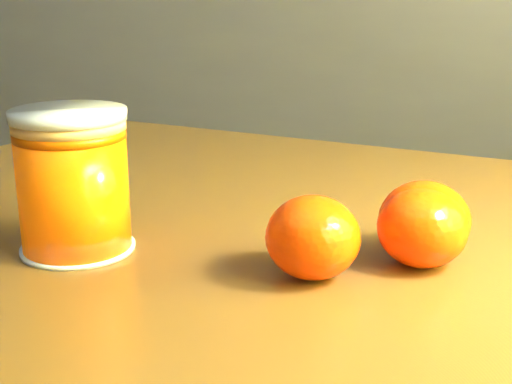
# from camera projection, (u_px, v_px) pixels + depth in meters

# --- Properties ---
(kitchen_counter) EXTENTS (3.15, 0.60, 0.90)m
(kitchen_counter) POSITION_uv_depth(u_px,v_px,m) (59.00, 163.00, 1.95)
(kitchen_counter) COLOR #434347
(kitchen_counter) RESTS_ON ground
(table) EXTENTS (1.11, 0.88, 0.74)m
(table) POSITION_uv_depth(u_px,v_px,m) (340.00, 360.00, 0.57)
(table) COLOR brown
(table) RESTS_ON ground
(juice_glass) EXTENTS (0.08, 0.08, 0.11)m
(juice_glass) POSITION_uv_depth(u_px,v_px,m) (73.00, 182.00, 0.53)
(juice_glass) COLOR #FF5E05
(juice_glass) RESTS_ON table
(orange_front) EXTENTS (0.09, 0.09, 0.06)m
(orange_front) POSITION_uv_depth(u_px,v_px,m) (424.00, 221.00, 0.51)
(orange_front) COLOR #FF4005
(orange_front) RESTS_ON table
(orange_back) EXTENTS (0.07, 0.07, 0.06)m
(orange_back) POSITION_uv_depth(u_px,v_px,m) (422.00, 228.00, 0.50)
(orange_back) COLOR #FF4005
(orange_back) RESTS_ON table
(orange_extra) EXTENTS (0.08, 0.08, 0.06)m
(orange_extra) POSITION_uv_depth(u_px,v_px,m) (313.00, 237.00, 0.48)
(orange_extra) COLOR #FF4005
(orange_extra) RESTS_ON table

